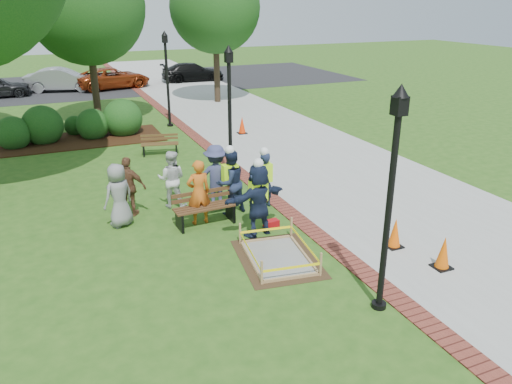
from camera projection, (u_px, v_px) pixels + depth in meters
name	position (u px, v px, depth m)	size (l,w,h in m)	color
ground	(257.00, 252.00, 11.69)	(100.00, 100.00, 0.00)	#285116
sidewalk	(270.00, 133.00, 22.10)	(6.00, 60.00, 0.02)	#9E9E99
brick_edging	(200.00, 140.00, 20.89)	(0.50, 60.00, 0.03)	maroon
mulch_bed	(77.00, 140.00, 20.83)	(7.00, 3.00, 0.05)	#381E0F
parking_lot	(102.00, 84.00, 34.78)	(36.00, 12.00, 0.01)	black
wet_concrete_pad	(278.00, 250.00, 11.28)	(2.01, 2.52, 0.55)	#47331E
bench_near	(205.00, 215.00, 13.00)	(1.65, 0.63, 0.88)	#55371D
bench_far	(160.00, 149.00, 18.90)	(1.46, 0.77, 0.76)	brown
cone_front	(443.00, 253.00, 10.84)	(0.39, 0.39, 0.77)	black
cone_back	(395.00, 234.00, 11.77)	(0.38, 0.38, 0.75)	black
cone_far	(242.00, 126.00, 21.80)	(0.39, 0.39, 0.76)	black
toolbox	(271.00, 224.00, 12.91)	(0.39, 0.21, 0.19)	#AB0D12
lamp_near	(391.00, 186.00, 8.69)	(0.28, 0.28, 4.26)	black
lamp_mid	(230.00, 104.00, 15.54)	(0.28, 0.28, 4.26)	black
lamp_far	(167.00, 72.00, 22.38)	(0.28, 0.28, 4.26)	black
tree_back	(86.00, 6.00, 21.67)	(5.11, 5.11, 7.84)	#3D2D1E
tree_right	(215.00, 7.00, 26.91)	(4.91, 4.91, 7.59)	#3D2D1E
shrub_a	(16.00, 148.00, 19.87)	(1.36, 1.36, 1.36)	#124015
shrub_b	(45.00, 142.00, 20.60)	(1.65, 1.65, 1.65)	#124015
shrub_c	(94.00, 138.00, 21.26)	(1.35, 1.35, 1.35)	#124015
shrub_d	(124.00, 134.00, 21.82)	(1.68, 1.68, 1.68)	#124015
shrub_e	(76.00, 134.00, 21.83)	(0.89, 0.89, 0.89)	#124015
casual_person_a	(119.00, 195.00, 12.77)	(0.63, 0.55, 1.67)	gray
casual_person_b	(199.00, 192.00, 12.89)	(0.56, 0.37, 1.73)	#CE5E18
casual_person_c	(172.00, 179.00, 13.96)	(0.62, 0.53, 1.64)	silver
casual_person_d	(129.00, 187.00, 13.38)	(0.63, 0.58, 1.65)	brown
casual_person_e	(216.00, 177.00, 13.82)	(0.68, 0.56, 1.84)	#3A3E66
hivis_worker_a	(258.00, 198.00, 12.20)	(0.66, 0.50, 2.00)	#152638
hivis_worker_b	(264.00, 178.00, 13.89)	(0.59, 0.46, 1.76)	#1C304A
hivis_worker_c	(230.00, 180.00, 13.48)	(0.65, 0.51, 1.93)	#172A3D
parked_car_b	(64.00, 91.00, 32.06)	(4.89, 2.13, 1.60)	#99999E
parked_car_c	(114.00, 88.00, 33.07)	(4.52, 1.97, 1.47)	#943412
parked_car_d	(193.00, 81.00, 36.03)	(4.30, 1.87, 1.40)	black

